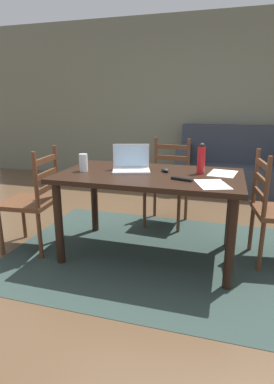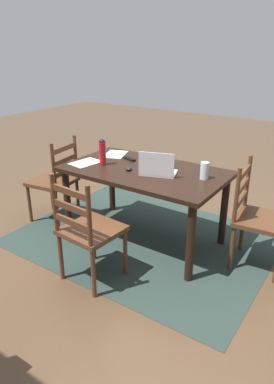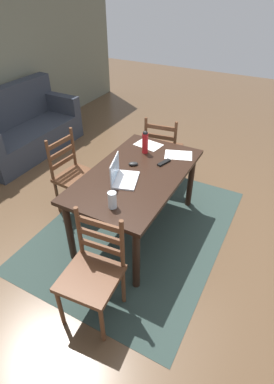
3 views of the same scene
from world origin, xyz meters
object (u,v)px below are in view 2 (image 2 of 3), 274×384
chair_right_far (55,181)px  drinking_glass (205,171)px  chair_left_near (258,218)px  tv_remote (129,159)px  dining_table (144,179)px  computer_mouse (129,168)px  water_bottle (102,152)px  chair_far_head (88,231)px  laptop (158,169)px

chair_right_far → drinking_glass: chair_right_far is taller
chair_left_near → tv_remote: chair_left_near is taller
dining_table → chair_right_far: (1.06, 0.17, -0.19)m
computer_mouse → chair_left_near: bearing=159.8°
water_bottle → chair_far_head: bearing=120.2°
chair_far_head → chair_left_near: (-1.06, -0.99, 0.00)m
dining_table → chair_left_near: (-1.06, -0.17, -0.19)m
drinking_glass → computer_mouse: size_ratio=1.52×
dining_table → chair_far_head: chair_far_head is taller
dining_table → chair_right_far: size_ratio=1.62×
computer_mouse → chair_far_head: bearing=65.3°
dining_table → drinking_glass: size_ratio=10.11×
dining_table → chair_far_head: size_ratio=1.62×
water_bottle → tv_remote: (-0.12, -0.28, -0.12)m
laptop → water_bottle: 0.61m
chair_right_far → water_bottle: 0.78m
drinking_glass → tv_remote: drinking_glass is taller
chair_far_head → computer_mouse: (0.11, -0.72, 0.31)m
chair_right_far → laptop: laptop is taller
chair_left_near → drinking_glass: bearing=11.4°
dining_table → chair_right_far: bearing=9.3°
dining_table → chair_left_near: 1.09m
tv_remote → dining_table: bearing=78.2°
tv_remote → water_bottle: bearing=-4.5°
chair_right_far → tv_remote: chair_right_far is taller
chair_far_head → chair_left_near: size_ratio=1.00×
chair_left_near → laptop: laptop is taller
water_bottle → tv_remote: 0.33m
water_bottle → drinking_glass: water_bottle is taller
dining_table → chair_left_near: size_ratio=1.62×
water_bottle → drinking_glass: size_ratio=1.70×
drinking_glass → chair_right_far: bearing=8.7°
chair_left_near → laptop: bearing=15.6°
chair_far_head → laptop: size_ratio=2.55×
dining_table → water_bottle: 0.49m
chair_far_head → laptop: laptop is taller
chair_right_far → drinking_glass: (-1.64, -0.25, 0.37)m
chair_left_near → computer_mouse: 1.24m
chair_right_far → laptop: bearing=-175.3°
chair_right_far → computer_mouse: (-0.95, -0.07, 0.31)m
dining_table → computer_mouse: 0.19m
chair_left_near → computer_mouse: bearing=13.1°
chair_far_head → computer_mouse: 0.79m
chair_right_far → computer_mouse: 1.00m
water_bottle → computer_mouse: bearing=-176.9°
drinking_glass → tv_remote: bearing=-5.9°
dining_table → drinking_glass: drinking_glass is taller
dining_table → laptop: 0.25m
dining_table → computer_mouse: bearing=41.4°
laptop → drinking_glass: 0.42m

